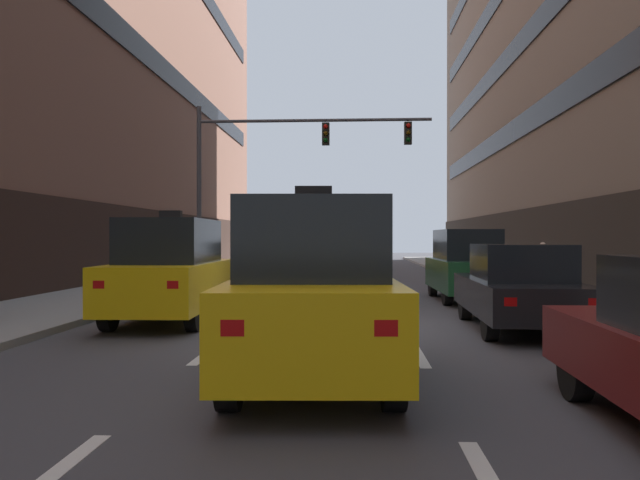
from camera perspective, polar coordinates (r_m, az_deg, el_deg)
ground_plane at (r=12.50m, az=0.22°, el=-8.03°), size 120.00×120.00×0.00m
sidewalk_left at (r=14.50m, az=-27.74°, el=-6.63°), size 3.74×80.00×0.14m
lane_stripe_l1_s2 at (r=5.23m, az=-24.28°, el=-19.82°), size 0.16×2.00×0.01m
lane_stripe_l1_s3 at (r=9.79m, az=-10.45°, el=-10.31°), size 0.16×2.00×0.01m
lane_stripe_l1_s4 at (r=14.64m, az=-5.81°, el=-6.80°), size 0.16×2.00×0.01m
lane_stripe_l1_s5 at (r=19.57m, az=-3.52°, el=-5.03°), size 0.16×2.00×0.01m
lane_stripe_l1_s6 at (r=24.53m, az=-2.16°, el=-3.96°), size 0.16×2.00×0.01m
lane_stripe_l1_s7 at (r=29.50m, az=-1.26°, el=-3.26°), size 0.16×2.00×0.01m
lane_stripe_l1_s8 at (r=34.48m, az=-0.62°, el=-2.75°), size 0.16×2.00×0.01m
lane_stripe_l1_s9 at (r=39.46m, az=-0.14°, el=-2.38°), size 0.16×2.00×0.01m
lane_stripe_l1_s10 at (r=44.45m, az=0.23°, el=-2.09°), size 0.16×2.00×0.01m
lane_stripe_l2_s3 at (r=9.58m, az=9.24°, el=-10.55°), size 0.16×2.00×0.01m
lane_stripe_l2_s4 at (r=14.50m, az=7.13°, el=-6.87°), size 0.16×2.00×0.01m
lane_stripe_l2_s5 at (r=19.46m, az=6.10°, el=-5.05°), size 0.16×2.00×0.01m
lane_stripe_l2_s6 at (r=24.44m, az=5.50°, el=-3.98°), size 0.16×2.00×0.01m
lane_stripe_l2_s7 at (r=29.43m, az=5.10°, el=-3.27°), size 0.16×2.00×0.01m
lane_stripe_l2_s8 at (r=34.42m, az=4.82°, el=-2.76°), size 0.16×2.00×0.01m
lane_stripe_l2_s9 at (r=39.41m, az=4.60°, el=-2.38°), size 0.16×2.00×0.01m
lane_stripe_l2_s10 at (r=44.40m, az=4.44°, el=-2.09°), size 0.16×2.00×0.01m
taxi_driving_0 at (r=13.35m, az=-13.85°, el=-2.81°), size 2.00×4.56×2.37m
taxi_driving_1 at (r=41.49m, az=-2.24°, el=-0.78°), size 2.05×4.50×2.32m
taxi_driving_2 at (r=7.71m, az=-0.61°, el=-4.77°), size 2.17×4.74×2.44m
taxi_driving_3 at (r=30.13m, az=1.74°, el=-1.72°), size 1.83×4.21×1.74m
taxi_driving_4 at (r=37.87m, az=2.21°, el=-1.33°), size 1.75×4.16×1.73m
taxi_driving_5 at (r=28.52m, az=-4.43°, el=-1.81°), size 1.83×4.25×1.75m
car_parked_1 at (r=12.41m, az=18.19°, el=-4.29°), size 1.97×4.49×1.66m
car_parked_2 at (r=17.76m, az=13.58°, el=-2.33°), size 1.83×4.21×2.02m
traffic_signal_0 at (r=23.39m, az=-3.99°, el=7.78°), size 8.97×0.35×6.70m
pedestrian_0 at (r=22.40m, az=20.21°, el=-1.84°), size 0.43×0.37×1.50m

